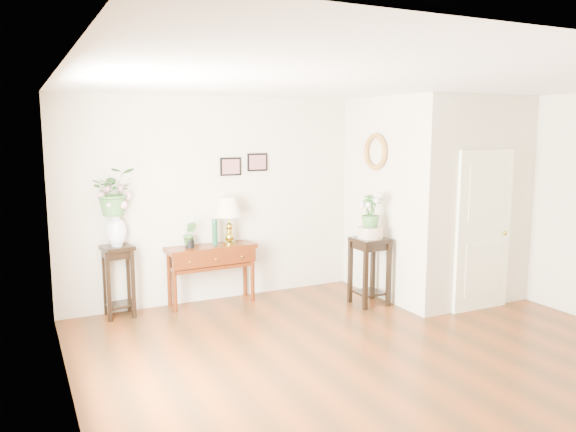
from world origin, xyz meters
TOP-DOWN VIEW (x-y plane):
  - floor at (0.00, 0.00)m, footprint 6.00×5.50m
  - ceiling at (0.00, 0.00)m, footprint 6.00×5.50m
  - wall_back at (0.00, 2.75)m, footprint 6.00×0.02m
  - wall_left at (-3.00, 0.00)m, footprint 0.02×5.50m
  - partition at (2.10, 1.77)m, footprint 1.80×1.95m
  - door at (2.10, 0.78)m, footprint 0.90×0.05m
  - art_print_left at (-0.65, 2.73)m, footprint 0.30×0.02m
  - art_print_right at (-0.25, 2.73)m, footprint 0.30×0.02m
  - wall_ornament at (1.16, 1.90)m, footprint 0.07×0.51m
  - console_table at (-1.01, 2.57)m, footprint 1.23×0.45m
  - table_lamp at (-0.74, 2.57)m, footprint 0.47×0.47m
  - green_vase at (-0.95, 2.57)m, footprint 0.10×0.10m
  - potted_plant at (-1.30, 2.57)m, footprint 0.22×0.21m
  - plant_stand_a at (-2.23, 2.57)m, footprint 0.41×0.41m
  - porcelain_vase at (-2.23, 2.57)m, footprint 0.31×0.31m
  - lily_arrangement at (-2.23, 2.57)m, footprint 0.55×0.48m
  - plant_stand_b at (0.90, 1.60)m, footprint 0.44×0.44m
  - ceramic_bowl at (0.90, 1.60)m, footprint 0.44×0.44m
  - narcissus at (0.90, 1.60)m, footprint 0.29×0.29m

SIDE VIEW (x-z plane):
  - floor at x=0.00m, z-range -0.01..0.01m
  - console_table at x=-1.01m, z-range 0.00..0.81m
  - plant_stand_a at x=-2.23m, z-range 0.00..0.92m
  - plant_stand_b at x=0.90m, z-range 0.00..0.92m
  - potted_plant at x=-1.30m, z-range 0.81..1.14m
  - green_vase at x=-0.95m, z-range 0.80..1.16m
  - ceramic_bowl at x=0.90m, z-range 0.92..1.07m
  - door at x=2.10m, z-range 0.00..2.10m
  - porcelain_vase at x=-2.23m, z-range 0.92..1.36m
  - table_lamp at x=-0.74m, z-range 0.83..1.48m
  - narcissus at x=0.90m, z-range 1.04..1.50m
  - wall_back at x=0.00m, z-range 0.00..2.80m
  - wall_left at x=-3.00m, z-range 0.00..2.80m
  - partition at x=2.10m, z-range 0.00..2.80m
  - lily_arrangement at x=-2.23m, z-range 1.32..1.91m
  - art_print_left at x=-0.65m, z-range 1.73..1.98m
  - art_print_right at x=-0.25m, z-range 1.77..2.02m
  - wall_ornament at x=1.16m, z-range 1.79..2.30m
  - ceiling at x=0.00m, z-range 2.79..2.81m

